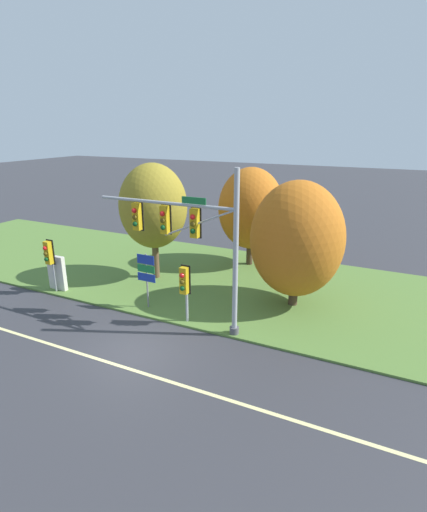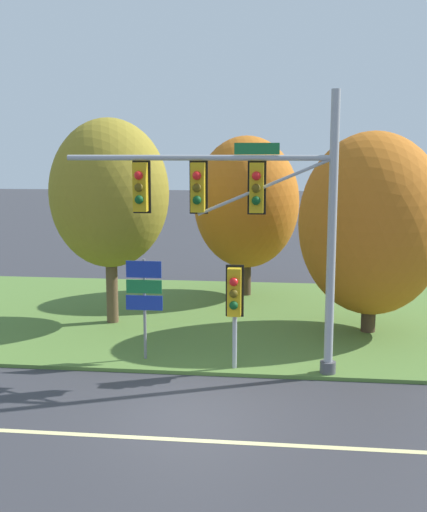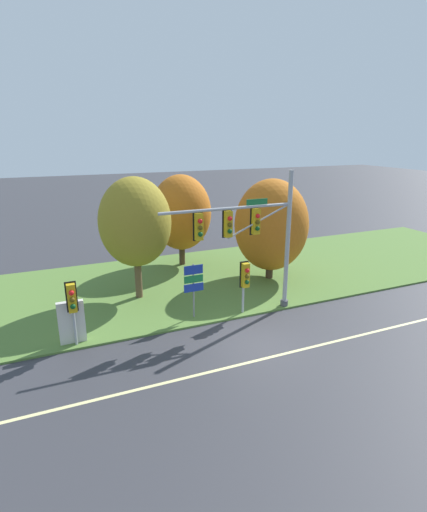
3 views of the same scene
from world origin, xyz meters
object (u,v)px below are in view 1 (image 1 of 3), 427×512
at_px(pedestrian_signal_near_kerb, 184,283).
at_px(route_sign_post, 146,273).
at_px(tree_left_of_mast, 251,209).
at_px(pedestrian_signal_further_along, 49,255).
at_px(tree_nearest_road, 153,206).
at_px(traffic_signal_mast, 190,234).
at_px(tree_behind_signpost, 297,239).
at_px(info_kiosk, 57,273).

relative_size(pedestrian_signal_near_kerb, route_sign_post, 0.99).
bearing_deg(tree_left_of_mast, pedestrian_signal_further_along, -131.21).
distance_m(pedestrian_signal_further_along, route_sign_post, 5.64).
bearing_deg(tree_left_of_mast, tree_nearest_road, -131.73).
xyz_separation_m(pedestrian_signal_further_along, route_sign_post, (5.59, 0.70, -0.27)).
relative_size(pedestrian_signal_further_along, tree_left_of_mast, 0.47).
bearing_deg(pedestrian_signal_near_kerb, route_sign_post, 165.87).
relative_size(route_sign_post, tree_nearest_road, 0.41).
bearing_deg(traffic_signal_mast, tree_nearest_road, 138.31).
height_order(pedestrian_signal_further_along, tree_nearest_road, tree_nearest_road).
xyz_separation_m(traffic_signal_mast, pedestrian_signal_further_along, (-8.38, -0.12, -2.13)).
xyz_separation_m(pedestrian_signal_near_kerb, tree_behind_signpost, (3.85, 4.06, 1.45)).
xyz_separation_m(route_sign_post, tree_left_of_mast, (2.18, 8.17, 1.81)).
relative_size(route_sign_post, tree_left_of_mast, 0.45).
bearing_deg(tree_behind_signpost, route_sign_post, -151.46).
bearing_deg(tree_nearest_road, pedestrian_signal_further_along, -130.66).
relative_size(pedestrian_signal_near_kerb, pedestrian_signal_further_along, 0.94).
bearing_deg(tree_behind_signpost, tree_left_of_mast, 131.16).
bearing_deg(info_kiosk, tree_behind_signpost, 17.11).
xyz_separation_m(pedestrian_signal_further_along, info_kiosk, (-0.10, 0.44, -1.13)).
distance_m(pedestrian_signal_near_kerb, route_sign_post, 2.54).
xyz_separation_m(traffic_signal_mast, tree_left_of_mast, (-0.61, 8.75, -0.59)).
bearing_deg(info_kiosk, pedestrian_signal_further_along, -77.59).
height_order(pedestrian_signal_near_kerb, tree_behind_signpost, tree_behind_signpost).
distance_m(route_sign_post, tree_left_of_mast, 8.65).
xyz_separation_m(pedestrian_signal_near_kerb, pedestrian_signal_further_along, (-8.05, -0.08, 0.15)).
bearing_deg(tree_behind_signpost, traffic_signal_mast, -131.32).
bearing_deg(pedestrian_signal_near_kerb, traffic_signal_mast, 7.54).
distance_m(tree_nearest_road, tree_behind_signpost, 8.26).
relative_size(route_sign_post, tree_behind_signpost, 0.44).
bearing_deg(route_sign_post, traffic_signal_mast, -11.70).
relative_size(traffic_signal_mast, tree_left_of_mast, 1.14).
height_order(route_sign_post, tree_behind_signpost, tree_behind_signpost).
distance_m(pedestrian_signal_near_kerb, tree_nearest_road, 6.49).
bearing_deg(tree_left_of_mast, info_kiosk, -133.01).
relative_size(tree_left_of_mast, tree_behind_signpost, 1.00).
bearing_deg(pedestrian_signal_further_along, info_kiosk, 102.41).
bearing_deg(pedestrian_signal_further_along, traffic_signal_mast, 0.82).
bearing_deg(tree_left_of_mast, traffic_signal_mast, -86.01).
relative_size(tree_behind_signpost, info_kiosk, 3.25).
bearing_deg(traffic_signal_mast, pedestrian_signal_near_kerb, -172.46).
xyz_separation_m(pedestrian_signal_near_kerb, route_sign_post, (-2.46, 0.62, -0.12)).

